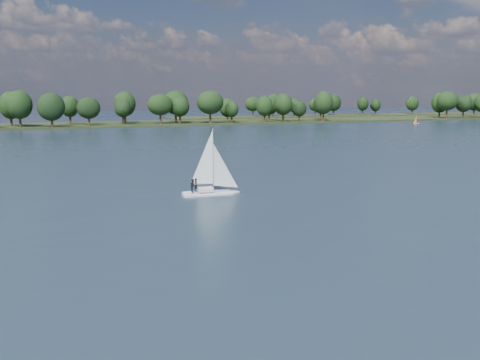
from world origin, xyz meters
The scene contains 6 objects.
ground centered at (0.00, 100.00, 0.00)m, with size 700.00×700.00×0.00m, color #233342.
far_shore centered at (0.00, 212.00, 0.00)m, with size 660.00×40.00×1.50m, color black.
far_shore_back centered at (160.00, 260.00, 0.00)m, with size 220.00×30.00×1.40m, color black.
sailboat centered at (-4.87, 38.37, 2.60)m, with size 7.21×2.55×9.31m.
dinghy_orange centered at (143.91, 170.60, 0.95)m, with size 2.67×1.55×4.01m.
treeline centered at (-4.58, 207.83, 8.19)m, with size 562.19×73.88×18.67m.
Camera 1 is at (-27.92, -27.85, 13.25)m, focal length 40.00 mm.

